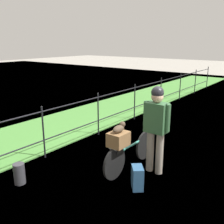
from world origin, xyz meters
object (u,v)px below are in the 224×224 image
at_px(wooden_crate, 118,139).
at_px(mooring_bollard, 19,174).
at_px(bicycle_main, 130,153).
at_px(terrier_dog, 119,128).
at_px(cyclist_person, 156,123).
at_px(backpack_on_paving, 137,178).

height_order(wooden_crate, mooring_bollard, wooden_crate).
bearing_deg(bicycle_main, wooden_crate, 179.91).
xyz_separation_m(terrier_dog, mooring_bollard, (-1.30, 1.24, -0.76)).
xyz_separation_m(terrier_dog, cyclist_person, (0.54, -0.45, 0.05)).
xyz_separation_m(bicycle_main, wooden_crate, (-0.39, 0.00, 0.42)).
bearing_deg(mooring_bollard, cyclist_person, -42.65).
height_order(wooden_crate, cyclist_person, cyclist_person).
bearing_deg(wooden_crate, cyclist_person, -38.61).
distance_m(terrier_dog, mooring_bollard, 1.95).
height_order(terrier_dog, mooring_bollard, terrier_dog).
bearing_deg(cyclist_person, backpack_on_paving, -175.74).
relative_size(wooden_crate, cyclist_person, 0.22).
bearing_deg(bicycle_main, backpack_on_paving, -136.42).
xyz_separation_m(wooden_crate, mooring_bollard, (-1.27, 1.24, -0.55)).
bearing_deg(terrier_dog, mooring_bollard, 136.26).
height_order(cyclist_person, backpack_on_paving, cyclist_person).
height_order(bicycle_main, cyclist_person, cyclist_person).
height_order(wooden_crate, backpack_on_paving, wooden_crate).
xyz_separation_m(wooden_crate, terrier_dog, (0.02, -0.00, 0.21)).
distance_m(cyclist_person, mooring_bollard, 2.63).
bearing_deg(backpack_on_paving, cyclist_person, 143.25).
bearing_deg(terrier_dog, backpack_on_paving, -107.61).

